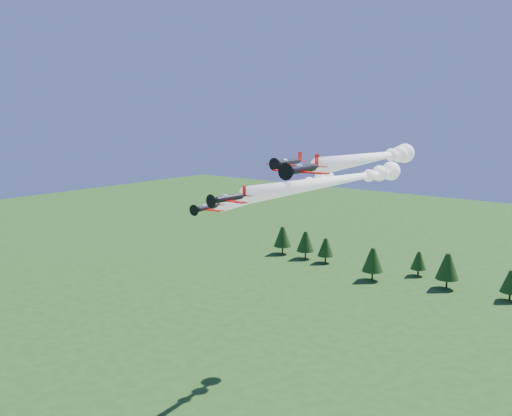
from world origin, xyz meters
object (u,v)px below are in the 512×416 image
Objects in this scene: plane_left at (292,188)px; plane_right at (376,157)px; plane_slot at (288,163)px; plane_lead at (343,179)px.

plane_left is 21.99m from plane_right.
plane_slot is (-6.40, -17.18, -0.14)m from plane_right.
plane_right is (4.81, 2.57, 3.98)m from plane_lead.
plane_right is (20.31, -3.91, 7.47)m from plane_left.
plane_right is at bearing -16.73° from plane_left.
plane_left is 6.45× the size of plane_slot.
plane_lead is 6.76m from plane_right.
plane_right is at bearing 30.71° from plane_lead.
plane_slot is (-1.58, -14.61, 3.84)m from plane_lead.
plane_slot is at bearing -62.42° from plane_left.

